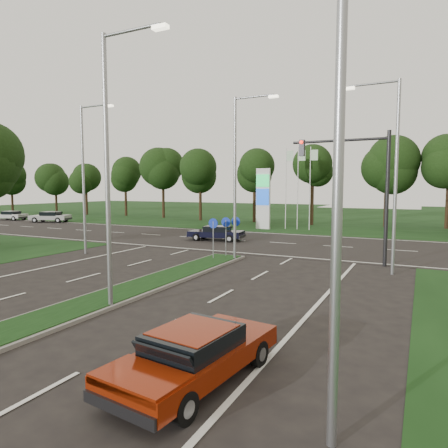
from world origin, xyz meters
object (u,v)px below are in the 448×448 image
at_px(red_sedan, 195,353).
at_px(far_car_a, 50,217).
at_px(far_car_b, 11,215).
at_px(navy_sedan, 216,233).

bearing_deg(red_sedan, far_car_a, 150.22).
relative_size(far_car_a, far_car_b, 1.13).
bearing_deg(far_car_b, far_car_a, -98.80).
height_order(red_sedan, far_car_b, far_car_b).
height_order(red_sedan, far_car_a, far_car_a).
xyz_separation_m(red_sedan, far_car_a, (-35.45, 26.17, 0.07)).
distance_m(red_sedan, navy_sedan, 22.61).
relative_size(navy_sedan, far_car_a, 0.90).
distance_m(navy_sedan, far_car_b, 33.09).
distance_m(navy_sedan, far_car_a, 26.07).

